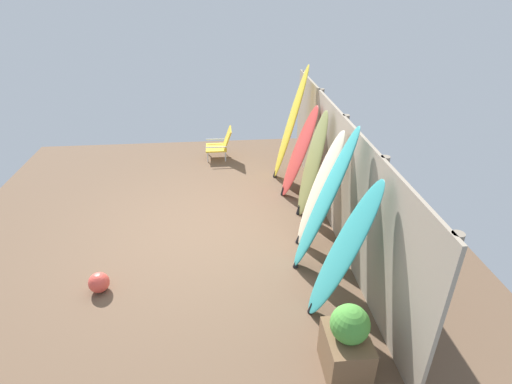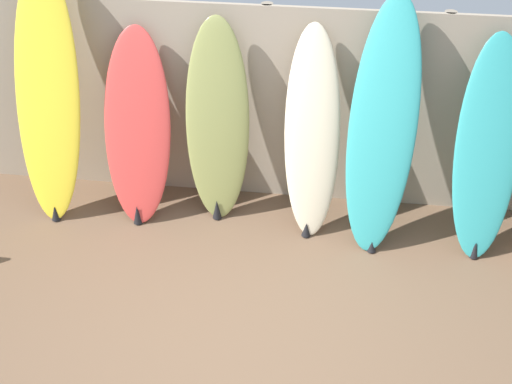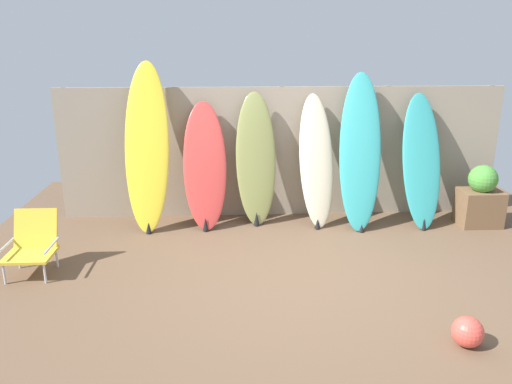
{
  "view_description": "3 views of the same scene",
  "coord_description": "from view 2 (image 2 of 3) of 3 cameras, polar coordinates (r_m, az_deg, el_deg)",
  "views": [
    {
      "loc": [
        5.19,
        0.31,
        3.49
      ],
      "look_at": [
        0.15,
        0.78,
        0.74
      ],
      "focal_mm": 28.0,
      "sensor_mm": 36.0,
      "label": 1
    },
    {
      "loc": [
        0.61,
        -3.45,
        3.79
      ],
      "look_at": [
        0.09,
        0.64,
        0.94
      ],
      "focal_mm": 50.0,
      "sensor_mm": 36.0,
      "label": 2
    },
    {
      "loc": [
        -0.7,
        -4.74,
        2.43
      ],
      "look_at": [
        -0.43,
        0.48,
        0.81
      ],
      "focal_mm": 35.0,
      "sensor_mm": 36.0,
      "label": 3
    }
  ],
  "objects": [
    {
      "name": "surfboard_teal_4",
      "position": [
        5.74,
        10.08,
        5.0
      ],
      "size": [
        0.62,
        0.79,
        2.01
      ],
      "color": "teal",
      "rests_on": "ground"
    },
    {
      "name": "surfboard_teal_5",
      "position": [
        5.93,
        18.01,
        3.17
      ],
      "size": [
        0.51,
        0.71,
        1.73
      ],
      "color": "teal",
      "rests_on": "ground"
    },
    {
      "name": "surfboard_cream_3",
      "position": [
        5.88,
        4.52,
        4.61
      ],
      "size": [
        0.53,
        0.67,
        1.73
      ],
      "color": "beige",
      "rests_on": "ground"
    },
    {
      "name": "fence_back",
      "position": [
        6.21,
        0.79,
        6.92
      ],
      "size": [
        6.08,
        0.11,
        1.8
      ],
      "color": "gray",
      "rests_on": "ground"
    },
    {
      "name": "surfboard_yellow_0",
      "position": [
        6.21,
        -16.33,
        7.23
      ],
      "size": [
        0.6,
        0.65,
        2.16
      ],
      "color": "yellow",
      "rests_on": "ground"
    },
    {
      "name": "surfboard_red_1",
      "position": [
        6.12,
        -9.47,
        5.01
      ],
      "size": [
        0.6,
        0.65,
        1.64
      ],
      "color": "#D13D38",
      "rests_on": "ground"
    },
    {
      "name": "ground",
      "position": [
        5.16,
        -1.93,
        -12.59
      ],
      "size": [
        7.68,
        7.68,
        0.0
      ],
      "primitive_type": "plane",
      "color": "brown"
    },
    {
      "name": "surfboard_olive_2",
      "position": [
        6.01,
        -3.09,
        5.49
      ],
      "size": [
        0.57,
        0.46,
        1.76
      ],
      "color": "olive",
      "rests_on": "ground"
    }
  ]
}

